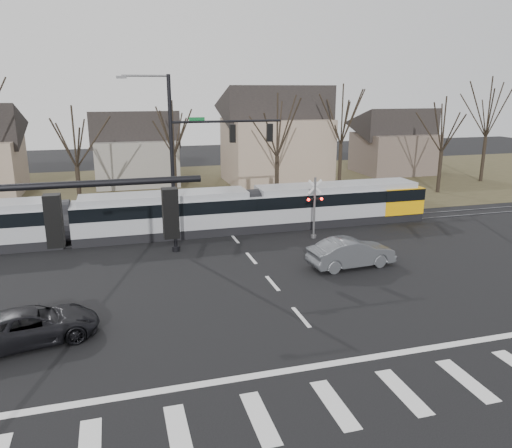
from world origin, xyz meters
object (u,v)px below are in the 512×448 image
object	(u,v)px
sedan	(351,253)
rail_crossing_signal	(314,210)
tram	(163,213)
suv	(33,325)

from	to	relation	value
sedan	rail_crossing_signal	world-z (taller)	rail_crossing_signal
tram	suv	size ratio (longest dim) A/B	7.20
sedan	suv	xyz separation A→B (m)	(-15.54, -4.33, -0.11)
tram	sedan	size ratio (longest dim) A/B	7.68
tram	suv	world-z (taller)	tram
tram	rail_crossing_signal	xyz separation A→B (m)	(9.35, -3.21, 0.33)
sedan	rail_crossing_signal	xyz separation A→B (m)	(0.11, 5.60, 1.10)
sedan	tram	bearing A→B (deg)	41.82
sedan	suv	size ratio (longest dim) A/B	0.94
tram	rail_crossing_signal	distance (m)	9.89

